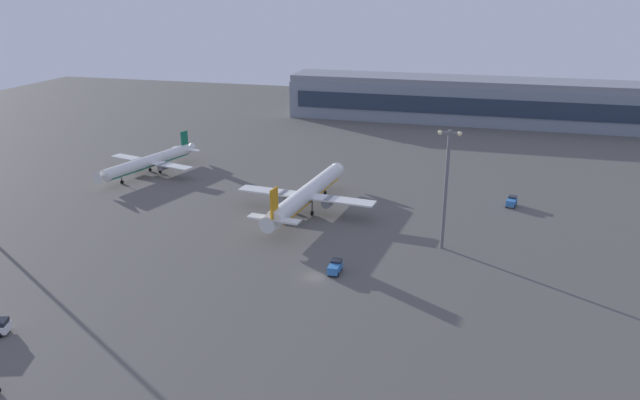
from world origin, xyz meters
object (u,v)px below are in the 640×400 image
Objects in this scene: apron_light_west at (446,182)px; airplane_mid_apron at (150,162)px; cargo_loader at (512,201)px; baggage_tractor at (335,267)px; airplane_terminal_side at (306,195)px.

airplane_mid_apron is at bearing 160.00° from apron_light_west.
cargo_loader is 1.07× the size of baggage_tractor.
airplane_terminal_side is 35.73m from apron_light_west.
apron_light_west is (17.73, 16.54, 12.61)m from baggage_tractor.
apron_light_west is at bearing -104.44° from cargo_loader.
baggage_tractor is (64.42, -46.45, -2.29)m from airplane_mid_apron.
airplane_mid_apron reaches higher than cargo_loader.
cargo_loader is (45.81, 16.35, -2.92)m from airplane_terminal_side.
airplane_mid_apron reaches higher than baggage_tractor.
airplane_terminal_side is 1.77× the size of apron_light_west.
cargo_loader is at bearing 25.30° from airplane_terminal_side.
cargo_loader is 0.19× the size of apron_light_west.
cargo_loader is at bearing -165.97° from airplane_mid_apron.
airplane_terminal_side is 32.71m from baggage_tractor.
cargo_loader is 55.54m from baggage_tractor.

